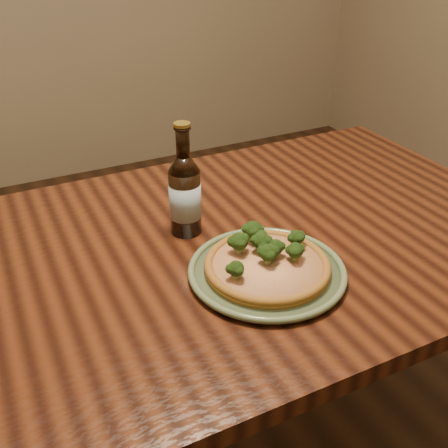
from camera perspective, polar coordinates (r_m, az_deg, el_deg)
name	(u,v)px	position (r m, az deg, el deg)	size (l,w,h in m)	color
table	(204,279)	(1.21, -2.14, -6.03)	(1.60, 0.90, 0.75)	#421C0E
plate	(267,271)	(1.06, 4.69, -5.12)	(0.32, 0.32, 0.02)	#5E6F4C
pizza	(267,263)	(1.06, 4.66, -4.25)	(0.25, 0.25, 0.06)	#925F21
beer_bottle	(185,194)	(1.16, -4.28, 3.28)	(0.07, 0.07, 0.26)	black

